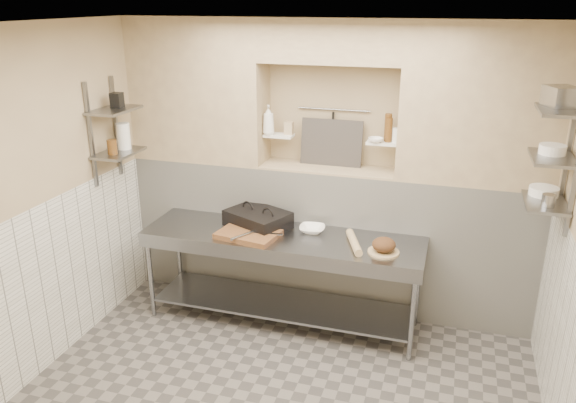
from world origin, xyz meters
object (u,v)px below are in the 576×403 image
at_px(cutting_board, 248,234).
at_px(bottle_soap, 269,120).
at_px(bowl_alcove, 376,140).
at_px(rolling_pin, 354,242).
at_px(mixing_bowl, 312,229).
at_px(jug_left, 124,136).
at_px(panini_press, 258,219).
at_px(bread_loaf, 384,245).
at_px(prep_table, 282,261).

bearing_deg(cutting_board, bottle_soap, 90.74).
height_order(bottle_soap, bowl_alcove, bottle_soap).
relative_size(cutting_board, rolling_pin, 1.17).
xyz_separation_m(mixing_bowl, jug_left, (-1.79, -0.20, 0.81)).
xyz_separation_m(panini_press, rolling_pin, (0.96, -0.18, -0.04)).
bearing_deg(bread_loaf, cutting_board, -179.27).
xyz_separation_m(prep_table, bread_loaf, (0.95, -0.09, 0.33)).
distance_m(mixing_bowl, rolling_pin, 0.47).
distance_m(bottle_soap, bowl_alcove, 1.04).
relative_size(prep_table, mixing_bowl, 10.93).
relative_size(mixing_bowl, jug_left, 0.96).
relative_size(prep_table, panini_press, 3.82).
bearing_deg(bottle_soap, cutting_board, -89.26).
bearing_deg(cutting_board, rolling_pin, 4.85).
xyz_separation_m(panini_press, bread_loaf, (1.23, -0.24, -0.00)).
height_order(mixing_bowl, rolling_pin, rolling_pin).
relative_size(bottle_soap, jug_left, 1.16).
xyz_separation_m(panini_press, jug_left, (-1.26, -0.18, 0.76)).
distance_m(bread_loaf, bowl_alcove, 0.99).
height_order(cutting_board, bread_loaf, bread_loaf).
distance_m(mixing_bowl, bowl_alcove, 1.01).
relative_size(cutting_board, bread_loaf, 2.65).
height_order(panini_press, rolling_pin, panini_press).
bearing_deg(panini_press, mixing_bowl, 25.91).
relative_size(bowl_alcove, jug_left, 0.55).
distance_m(panini_press, rolling_pin, 0.98).
distance_m(prep_table, bottle_soap, 1.35).
bearing_deg(bottle_soap, mixing_bowl, -33.35).
relative_size(cutting_board, jug_left, 2.18).
distance_m(cutting_board, bread_loaf, 1.23).
bearing_deg(mixing_bowl, bottle_soap, 146.65).
relative_size(prep_table, jug_left, 10.54).
relative_size(rolling_pin, bread_loaf, 2.26).
distance_m(mixing_bowl, jug_left, 1.97).
bearing_deg(bowl_alcove, jug_left, -166.61).
xyz_separation_m(mixing_bowl, bowl_alcove, (0.50, 0.35, 0.80)).
bearing_deg(bowl_alcove, cutting_board, -148.84).
xyz_separation_m(prep_table, bowl_alcove, (0.74, 0.51, 1.09)).
xyz_separation_m(cutting_board, rolling_pin, (0.96, 0.08, 0.01)).
distance_m(prep_table, mixing_bowl, 0.41).
bearing_deg(jug_left, mixing_bowl, 6.27).
height_order(prep_table, cutting_board, cutting_board).
height_order(rolling_pin, bread_loaf, bread_loaf).
bearing_deg(bottle_soap, rolling_pin, -29.43).
bearing_deg(bread_loaf, panini_press, 168.83).
bearing_deg(panini_press, bread_loaf, 13.13).
xyz_separation_m(panini_press, bowl_alcove, (1.03, 0.36, 0.76)).
bearing_deg(jug_left, panini_press, 8.22).
xyz_separation_m(panini_press, cutting_board, (0.00, -0.26, -0.05)).
bearing_deg(cutting_board, bread_loaf, 0.73).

